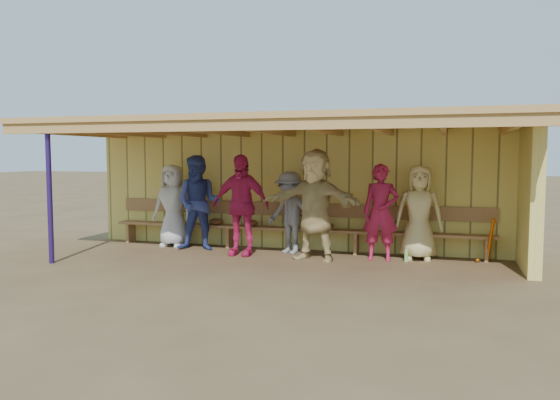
% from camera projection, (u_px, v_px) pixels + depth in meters
% --- Properties ---
extents(ground, '(90.00, 90.00, 0.00)m').
position_uv_depth(ground, '(274.00, 260.00, 9.71)').
color(ground, brown).
rests_on(ground, ground).
extents(player_b, '(0.84, 0.57, 1.68)m').
position_uv_depth(player_b, '(173.00, 206.00, 11.14)').
color(player_b, silver).
rests_on(player_b, ground).
extents(player_c, '(1.02, 0.86, 1.86)m').
position_uv_depth(player_c, '(199.00, 203.00, 10.71)').
color(player_c, '#344290').
rests_on(player_c, ground).
extents(player_d, '(1.12, 0.49, 1.88)m').
position_uv_depth(player_d, '(241.00, 205.00, 10.16)').
color(player_d, '#CC2058').
rests_on(player_d, ground).
extents(player_e, '(1.15, 0.93, 1.56)m').
position_uv_depth(player_e, '(290.00, 212.00, 10.38)').
color(player_e, gray).
rests_on(player_e, ground).
extents(player_f, '(1.93, 0.96, 1.99)m').
position_uv_depth(player_f, '(315.00, 205.00, 9.66)').
color(player_f, '#D4B877').
rests_on(player_f, ground).
extents(player_g, '(0.65, 0.46, 1.72)m').
position_uv_depth(player_g, '(381.00, 212.00, 9.65)').
color(player_g, '#A81A3F').
rests_on(player_g, ground).
extents(player_h, '(0.87, 0.60, 1.70)m').
position_uv_depth(player_h, '(419.00, 213.00, 9.69)').
color(player_h, '#D3BC77').
rests_on(player_h, ground).
extents(dugout_structure, '(8.80, 3.20, 2.50)m').
position_uv_depth(dugout_structure, '(305.00, 164.00, 10.11)').
color(dugout_structure, '#E5CF61').
rests_on(dugout_structure, ground).
extents(bench, '(7.60, 0.34, 0.93)m').
position_uv_depth(bench, '(292.00, 223.00, 10.73)').
color(bench, '#A37446').
rests_on(bench, ground).
extents(dugout_equipment, '(5.44, 0.62, 0.80)m').
position_uv_depth(dugout_equipment, '(294.00, 226.00, 10.58)').
color(dugout_equipment, orange).
rests_on(dugout_equipment, ground).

